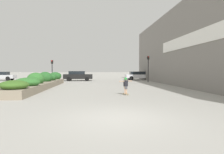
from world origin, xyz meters
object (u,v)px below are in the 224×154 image
at_px(car_center_left, 78,76).
at_px(skateboard, 126,94).
at_px(car_center_right, 194,75).
at_px(traffic_light_right, 148,65).
at_px(skateboarder, 126,84).
at_px(car_rightmost, 138,75).
at_px(traffic_light_left, 52,67).
at_px(car_leftmost, 2,76).

bearing_deg(car_center_left, skateboard, 14.52).
relative_size(car_center_right, traffic_light_right, 1.12).
distance_m(skateboarder, car_rightmost, 21.17).
height_order(traffic_light_left, traffic_light_right, traffic_light_right).
xyz_separation_m(car_rightmost, traffic_light_left, (-13.27, -6.50, 1.33)).
xyz_separation_m(car_center_left, car_rightmost, (10.20, 1.77, -0.03)).
distance_m(car_leftmost, traffic_light_left, 11.83).
bearing_deg(traffic_light_left, skateboarder, -60.48).
relative_size(car_center_left, car_center_right, 1.11).
distance_m(car_center_left, car_center_right, 20.36).
height_order(car_leftmost, traffic_light_left, traffic_light_left).
bearing_deg(skateboarder, car_leftmost, 105.51).
height_order(car_rightmost, traffic_light_left, traffic_light_left).
bearing_deg(car_rightmost, skateboard, -14.64).
bearing_deg(traffic_light_right, car_center_left, 154.98).
bearing_deg(car_center_right, car_rightmost, -90.47).
distance_m(skateboard, traffic_light_left, 16.20).
bearing_deg(traffic_light_left, car_center_left, 57.04).
xyz_separation_m(car_center_left, car_center_right, (20.29, 1.68, 0.06)).
height_order(skateboard, car_center_left, car_center_left).
height_order(car_center_left, car_center_right, car_center_right).
height_order(skateboard, car_leftmost, car_leftmost).
height_order(skateboard, traffic_light_right, traffic_light_right).
distance_m(car_center_left, traffic_light_left, 5.79).
bearing_deg(car_center_left, skateboarder, 14.52).
xyz_separation_m(car_center_right, car_rightmost, (-10.09, 0.08, -0.09)).
xyz_separation_m(car_center_right, traffic_light_left, (-23.36, -6.42, 1.23)).
distance_m(car_leftmost, car_center_right, 32.96).
xyz_separation_m(car_center_right, traffic_light_right, (-10.07, -6.46, 1.61)).
height_order(car_leftmost, car_center_left, car_center_left).
bearing_deg(car_center_right, car_leftmost, -90.61).
xyz_separation_m(skateboard, skateboarder, (0.00, -0.00, 0.71)).
bearing_deg(skateboard, traffic_light_left, 94.86).
height_order(skateboarder, car_leftmost, car_leftmost).
xyz_separation_m(skateboard, car_rightmost, (5.35, 20.49, 0.72)).
relative_size(skateboarder, traffic_light_right, 0.31).
relative_size(car_center_right, traffic_light_left, 1.34).
bearing_deg(traffic_light_left, traffic_light_right, -0.15).
bearing_deg(traffic_light_right, car_center_right, 32.67).
bearing_deg(car_center_left, car_leftmost, -99.13).
relative_size(car_rightmost, traffic_light_left, 1.47).
bearing_deg(traffic_light_left, car_leftmost, 144.80).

